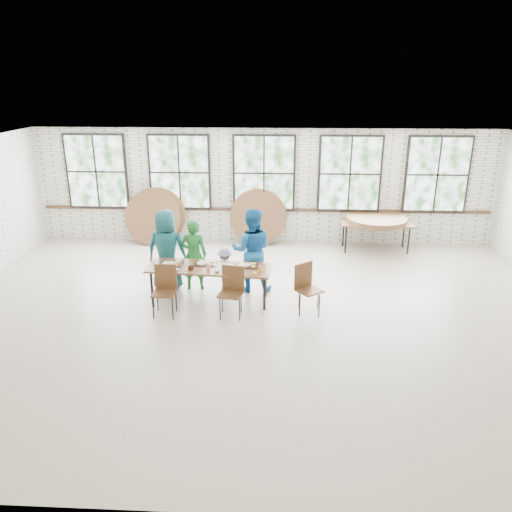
{
  "coord_description": "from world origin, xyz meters",
  "views": [
    {
      "loc": [
        0.45,
        -8.38,
        4.22
      ],
      "look_at": [
        0.0,
        0.4,
        1.05
      ],
      "focal_mm": 35.0,
      "sensor_mm": 36.0,
      "label": 1
    }
  ],
  "objects": [
    {
      "name": "round_tops_leaning",
      "position": [
        -1.96,
        4.23,
        0.74
      ],
      "size": [
        4.28,
        0.49,
        1.5
      ],
      "color": "brown",
      "rests_on": "ground"
    },
    {
      "name": "adult_teal",
      "position": [
        -1.89,
        1.24,
        0.85
      ],
      "size": [
        0.86,
        0.59,
        1.7
      ],
      "primitive_type": "imported",
      "rotation": [
        0.0,
        0.0,
        3.08
      ],
      "color": "#164455",
      "rests_on": "ground"
    },
    {
      "name": "storage_table",
      "position": [
        2.88,
        3.93,
        0.69
      ],
      "size": [
        1.81,
        0.79,
        0.74
      ],
      "rotation": [
        0.0,
        0.0,
        -0.02
      ],
      "color": "brown",
      "rests_on": "ground"
    },
    {
      "name": "dining_table",
      "position": [
        -0.92,
        0.59,
        0.69
      ],
      "size": [
        2.46,
        1.0,
        0.74
      ],
      "rotation": [
        0.0,
        0.0,
        -0.08
      ],
      "color": "brown",
      "rests_on": "ground"
    },
    {
      "name": "room",
      "position": [
        0.0,
        4.44,
        1.83
      ],
      "size": [
        12.0,
        12.0,
        12.0
      ],
      "color": "#BBAC95",
      "rests_on": "ground"
    },
    {
      "name": "tabletop_clutter",
      "position": [
        -0.83,
        0.56,
        0.77
      ],
      "size": [
        2.02,
        0.61,
        0.11
      ],
      "color": "black",
      "rests_on": "dining_table"
    },
    {
      "name": "round_tops_stacked",
      "position": [
        2.88,
        3.93,
        0.8
      ],
      "size": [
        1.5,
        1.5,
        0.13
      ],
      "color": "brown",
      "rests_on": "storage_table"
    },
    {
      "name": "chair_near_left",
      "position": [
        -1.68,
        0.05,
        0.56
      ],
      "size": [
        0.44,
        0.42,
        0.95
      ],
      "rotation": [
        0.0,
        0.0,
        -0.04
      ],
      "color": "#54351C",
      "rests_on": "ground"
    },
    {
      "name": "chair_near_right",
      "position": [
        -0.43,
        0.05,
        0.56
      ],
      "size": [
        0.49,
        0.48,
        0.95
      ],
      "rotation": [
        0.0,
        0.0,
        -0.2
      ],
      "color": "#54351C",
      "rests_on": "ground"
    },
    {
      "name": "adult_green",
      "position": [
        -1.33,
        1.24,
        0.75
      ],
      "size": [
        0.57,
        0.39,
        1.5
      ],
      "primitive_type": "imported",
      "rotation": [
        0.0,
        0.0,
        3.2
      ],
      "color": "#1B6526",
      "rests_on": "ground"
    },
    {
      "name": "toddler",
      "position": [
        -0.69,
        1.24,
        0.45
      ],
      "size": [
        0.63,
        0.42,
        0.91
      ],
      "primitive_type": "imported",
      "rotation": [
        0.0,
        0.0,
        3.29
      ],
      "color": "#13183C",
      "rests_on": "ground"
    },
    {
      "name": "chair_spare",
      "position": [
        0.95,
        0.28,
        0.56
      ],
      "size": [
        0.58,
        0.58,
        0.95
      ],
      "rotation": [
        0.0,
        0.0,
        0.67
      ],
      "color": "#54351C",
      "rests_on": "ground"
    },
    {
      "name": "adult_blue",
      "position": [
        -0.13,
        1.24,
        0.87
      ],
      "size": [
        0.85,
        0.66,
        1.75
      ],
      "primitive_type": "imported",
      "rotation": [
        0.0,
        0.0,
        3.14
      ],
      "color": "#165D9E",
      "rests_on": "ground"
    }
  ]
}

